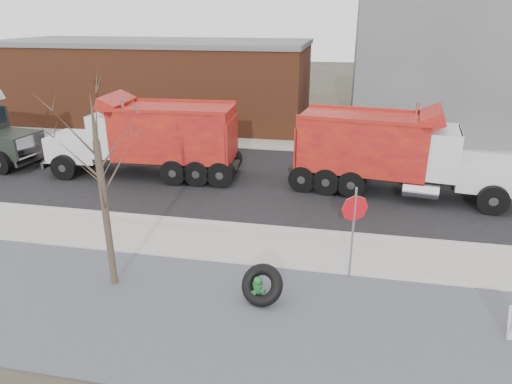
% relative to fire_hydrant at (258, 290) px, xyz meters
% --- Properties ---
extents(ground, '(120.00, 120.00, 0.00)m').
position_rel_fire_hydrant_xyz_m(ground, '(-0.78, 2.67, -0.34)').
color(ground, '#383328').
rests_on(ground, ground).
extents(gravel_verge, '(60.00, 5.00, 0.03)m').
position_rel_fire_hydrant_xyz_m(gravel_verge, '(-0.78, -0.83, -0.32)').
color(gravel_verge, slate).
rests_on(gravel_verge, ground).
extents(sidewalk, '(60.00, 2.50, 0.06)m').
position_rel_fire_hydrant_xyz_m(sidewalk, '(-0.78, 2.92, -0.31)').
color(sidewalk, '#9E9B93').
rests_on(sidewalk, ground).
extents(curb, '(60.00, 0.15, 0.11)m').
position_rel_fire_hydrant_xyz_m(curb, '(-0.78, 4.22, -0.28)').
color(curb, '#9E9B93').
rests_on(curb, ground).
extents(road, '(60.00, 9.40, 0.02)m').
position_rel_fire_hydrant_xyz_m(road, '(-0.78, 8.97, -0.33)').
color(road, black).
rests_on(road, ground).
extents(far_sidewalk, '(60.00, 2.00, 0.06)m').
position_rel_fire_hydrant_xyz_m(far_sidewalk, '(-0.78, 14.67, -0.31)').
color(far_sidewalk, '#9E9B93').
rests_on(far_sidewalk, ground).
extents(building_grey, '(12.00, 10.00, 8.00)m').
position_rel_fire_hydrant_xyz_m(building_grey, '(8.22, 20.67, 3.66)').
color(building_grey, slate).
rests_on(building_grey, ground).
extents(building_brick, '(20.20, 8.20, 5.30)m').
position_rel_fire_hydrant_xyz_m(building_brick, '(-10.78, 19.67, 2.32)').
color(building_brick, brown).
rests_on(building_brick, ground).
extents(bare_tree, '(3.20, 3.20, 5.20)m').
position_rel_fire_hydrant_xyz_m(bare_tree, '(-3.98, 0.07, 2.96)').
color(bare_tree, '#382D23').
rests_on(bare_tree, ground).
extents(fire_hydrant, '(0.41, 0.41, 0.73)m').
position_rel_fire_hydrant_xyz_m(fire_hydrant, '(0.00, 0.00, 0.00)').
color(fire_hydrant, '#266430').
rests_on(fire_hydrant, ground).
extents(truck_tire, '(1.27, 1.13, 1.05)m').
position_rel_fire_hydrant_xyz_m(truck_tire, '(0.11, 0.04, 0.15)').
color(truck_tire, black).
rests_on(truck_tire, ground).
extents(stop_sign, '(0.69, 0.32, 2.70)m').
position_rel_fire_hydrant_xyz_m(stop_sign, '(2.28, 1.57, 1.51)').
color(stop_sign, gray).
rests_on(stop_sign, ground).
extents(dump_truck_red_a, '(8.85, 3.47, 3.54)m').
position_rel_fire_hydrant_xyz_m(dump_truck_red_a, '(3.75, 8.52, 1.47)').
color(dump_truck_red_a, black).
rests_on(dump_truck_red_a, ground).
extents(dump_truck_red_b, '(8.56, 2.88, 3.59)m').
position_rel_fire_hydrant_xyz_m(dump_truck_red_b, '(-6.47, 8.63, 1.49)').
color(dump_truck_red_b, black).
rests_on(dump_truck_red_b, ground).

